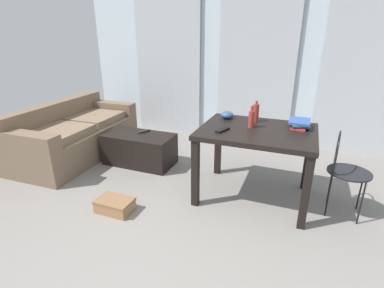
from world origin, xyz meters
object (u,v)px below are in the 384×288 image
couch (75,135)px  book_stack (300,123)px  coffee_table (140,149)px  tv_remote_on_table (223,130)px  bottle_far (251,119)px  bowl (227,115)px  shoebox (115,205)px  tv_remote_primary (144,131)px  wire_chair (343,164)px  bottle_near (256,113)px  craft_table (257,139)px

couch → book_stack: bearing=0.3°
coffee_table → tv_remote_on_table: tv_remote_on_table is taller
bottle_far → bowl: (-0.31, 0.23, -0.05)m
bowl → tv_remote_on_table: (0.08, -0.45, -0.03)m
bowl → shoebox: bowl is taller
coffee_table → tv_remote_primary: (0.02, 0.11, 0.22)m
book_stack → tv_remote_primary: size_ratio=1.69×
wire_chair → tv_remote_primary: (-2.41, 0.39, -0.09)m
coffee_table → tv_remote_primary: bearing=82.4°
tv_remote_on_table → coffee_table: bearing=178.0°
wire_chair → bowl: size_ratio=5.90×
coffee_table → wire_chair: size_ratio=1.10×
shoebox → bowl: bearing=51.9°
wire_chair → bottle_near: bottle_near is taller
coffee_table → bottle_far: (1.52, -0.26, 0.66)m
couch → tv_remote_primary: bearing=10.4°
craft_table → bowl: 0.50m
book_stack → bowl: bearing=176.9°
couch → coffee_table: bearing=4.4°
couch → wire_chair: 3.47m
wire_chair → bottle_far: bearing=178.7°
coffee_table → shoebox: 1.17m
wire_chair → bottle_far: bottle_far is taller
tv_remote_primary → shoebox: bearing=-44.9°
couch → wire_chair: wire_chair is taller
tv_remote_primary → tv_remote_on_table: bearing=4.3°
couch → coffee_table: couch is taller
craft_table → tv_remote_on_table: 0.39m
couch → bowl: 2.29m
bottle_far → tv_remote_primary: (-1.51, 0.37, -0.44)m
craft_table → book_stack: book_stack is taller
couch → craft_table: bearing=-4.5°
shoebox → tv_remote_on_table: bearing=34.1°
bottle_far → tv_remote_on_table: 0.33m
wire_chair → book_stack: 0.57m
coffee_table → tv_remote_on_table: bearing=-20.3°
bottle_near → bottle_far: bottle_near is taller
couch → shoebox: size_ratio=5.25×
craft_table → bottle_far: 0.22m
coffee_table → bowl: size_ratio=6.52×
couch → bottle_near: (2.56, 0.05, 0.57)m
bottle_far → book_stack: bearing=22.0°
book_stack → tv_remote_on_table: book_stack is taller
bottle_far → shoebox: size_ratio=0.63×
bottle_far → tv_remote_on_table: bearing=-137.3°
couch → tv_remote_on_table: 2.40m
book_stack → coffee_table: bearing=178.1°
bowl → craft_table: bearing=-33.9°
coffee_table → wire_chair: wire_chair is taller
couch → tv_remote_on_table: bearing=-9.7°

